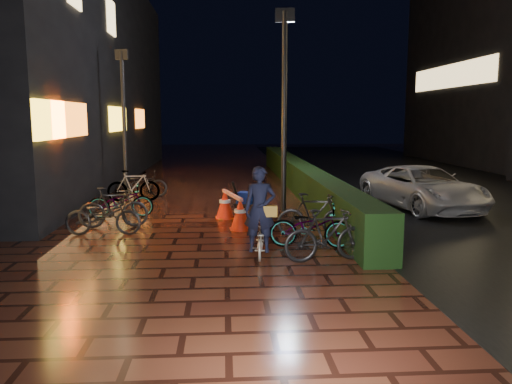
{
  "coord_description": "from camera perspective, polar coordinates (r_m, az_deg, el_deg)",
  "views": [
    {
      "loc": [
        0.52,
        -10.31,
        2.65
      ],
      "look_at": [
        1.19,
        0.04,
        1.1
      ],
      "focal_mm": 35.0,
      "sensor_mm": 36.0,
      "label": 1
    }
  ],
  "objects": [
    {
      "name": "cyclist",
      "position": [
        9.54,
        0.45,
        -3.61
      ],
      "size": [
        0.65,
        1.25,
        1.75
      ],
      "color": "silver",
      "rests_on": "ground"
    },
    {
      "name": "parked_bikes_storefront",
      "position": [
        14.32,
        -14.81,
        -0.56
      ],
      "size": [
        1.89,
        6.19,
        0.99
      ],
      "color": "black",
      "rests_on": "ground"
    },
    {
      "name": "traffic_barrier",
      "position": [
        12.54,
        -2.74,
        -1.91
      ],
      "size": [
        0.88,
        1.92,
        0.78
      ],
      "color": "red",
      "rests_on": "ground"
    },
    {
      "name": "ground",
      "position": [
        10.66,
        -6.42,
        -5.95
      ],
      "size": [
        80.0,
        80.0,
        0.0
      ],
      "primitive_type": "plane",
      "color": "#381911",
      "rests_on": "ground"
    },
    {
      "name": "van",
      "position": [
        15.38,
        18.5,
        0.48
      ],
      "size": [
        2.91,
        4.77,
        1.24
      ],
      "primitive_type": "imported",
      "rotation": [
        0.0,
        0.0,
        0.2
      ],
      "color": "#A6A5AA",
      "rests_on": "ground"
    },
    {
      "name": "parked_bikes_hedge",
      "position": [
        10.28,
        6.94,
        -3.76
      ],
      "size": [
        1.97,
        2.58,
        0.99
      ],
      "color": "black",
      "rests_on": "ground"
    },
    {
      "name": "lamp_post_hedge",
      "position": [
        14.11,
        3.25,
        10.2
      ],
      "size": [
        0.54,
        0.17,
        5.59
      ],
      "color": "black",
      "rests_on": "ground"
    },
    {
      "name": "cart_assembly",
      "position": [
        13.14,
        -1.28,
        -0.82
      ],
      "size": [
        0.73,
        0.63,
        1.02
      ],
      "color": "black",
      "rests_on": "ground"
    },
    {
      "name": "asphalt_road",
      "position": [
        17.7,
        24.97,
        -0.91
      ],
      "size": [
        11.0,
        60.0,
        0.01
      ],
      "primitive_type": "cube",
      "color": "black",
      "rests_on": "ground"
    },
    {
      "name": "lamp_post_sf",
      "position": [
        17.0,
        -14.85,
        8.21
      ],
      "size": [
        0.45,
        0.23,
        4.82
      ],
      "color": "black",
      "rests_on": "ground"
    },
    {
      "name": "hedge",
      "position": [
        18.65,
        4.89,
        1.84
      ],
      "size": [
        0.7,
        20.0,
        1.0
      ],
      "primitive_type": "cube",
      "color": "black",
      "rests_on": "ground"
    }
  ]
}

